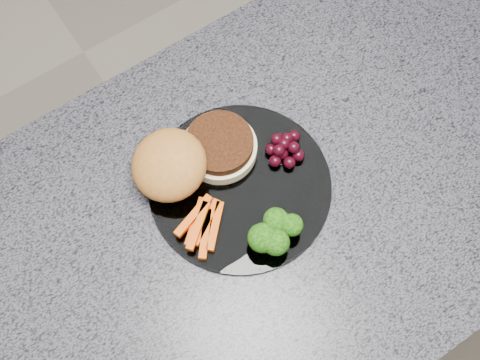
# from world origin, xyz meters

# --- Properties ---
(island_cabinet) EXTENTS (1.20, 0.60, 0.86)m
(island_cabinet) POSITION_xyz_m (0.00, 0.00, 0.43)
(island_cabinet) COLOR #56341D
(island_cabinet) RESTS_ON ground
(countertop) EXTENTS (1.20, 0.60, 0.04)m
(countertop) POSITION_xyz_m (0.00, 0.00, 0.88)
(countertop) COLOR #4C4C56
(countertop) RESTS_ON island_cabinet
(plate) EXTENTS (0.26, 0.26, 0.01)m
(plate) POSITION_xyz_m (-0.05, 0.04, 0.90)
(plate) COLOR white
(plate) RESTS_ON countertop
(burger) EXTENTS (0.19, 0.12, 0.06)m
(burger) POSITION_xyz_m (-0.10, 0.11, 0.93)
(burger) COLOR #F6E5AD
(burger) RESTS_ON plate
(carrot_sticks) EXTENTS (0.08, 0.08, 0.02)m
(carrot_sticks) POSITION_xyz_m (-0.13, 0.02, 0.91)
(carrot_sticks) COLOR #DF4C03
(carrot_sticks) RESTS_ON plate
(broccoli) EXTENTS (0.08, 0.06, 0.05)m
(broccoli) POSITION_xyz_m (-0.06, -0.05, 0.93)
(broccoli) COLOR olive
(broccoli) RESTS_ON plate
(grape_bunch) EXTENTS (0.06, 0.05, 0.03)m
(grape_bunch) POSITION_xyz_m (0.03, 0.05, 0.92)
(grape_bunch) COLOR black
(grape_bunch) RESTS_ON plate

